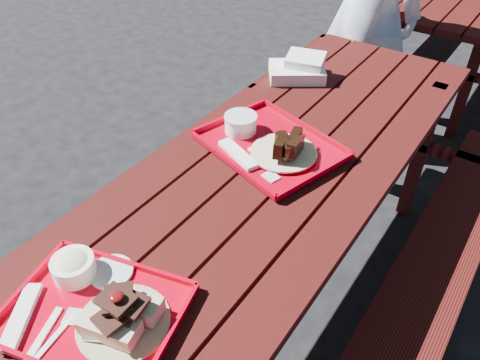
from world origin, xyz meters
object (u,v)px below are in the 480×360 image
(near_tray, at_px, (97,301))
(person, at_px, (370,4))
(picnic_table_far, at_px, (467,0))
(picnic_table_near, at_px, (264,214))
(far_tray, at_px, (266,143))

(near_tray, distance_m, person, 2.19)
(near_tray, bearing_deg, person, 95.85)
(picnic_table_far, bearing_deg, picnic_table_near, -90.00)
(picnic_table_far, bearing_deg, far_tray, -91.60)
(picnic_table_far, relative_size, near_tray, 4.95)
(far_tray, bearing_deg, near_tray, -88.03)
(picnic_table_far, distance_m, far_tray, 2.69)
(near_tray, bearing_deg, far_tray, 91.97)
(picnic_table_far, xyz_separation_m, near_tray, (-0.05, -3.49, 0.22))
(picnic_table_near, bearing_deg, near_tray, -93.89)
(far_tray, xyz_separation_m, person, (-0.20, 1.37, 0.07))
(picnic_table_far, relative_size, far_tray, 4.30)
(picnic_table_near, xyz_separation_m, person, (-0.27, 1.49, 0.29))
(near_tray, xyz_separation_m, person, (-0.22, 2.18, 0.07))
(far_tray, distance_m, person, 1.38)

